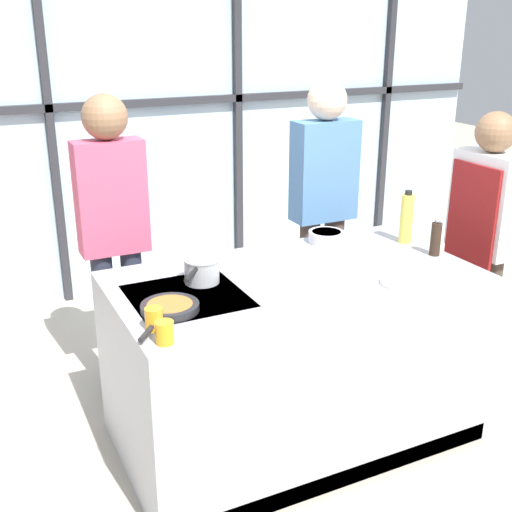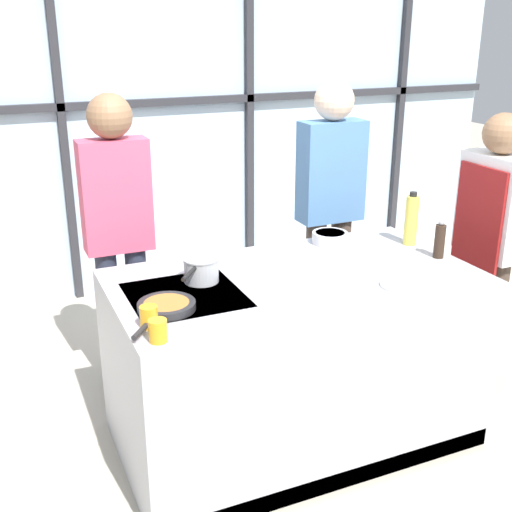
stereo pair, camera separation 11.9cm
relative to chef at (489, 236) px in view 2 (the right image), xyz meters
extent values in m
plane|color=#BCB29E|center=(-1.32, -0.08, -0.95)|extent=(18.00, 18.00, 0.00)
cube|color=silver|center=(-1.32, 2.36, 0.45)|extent=(6.40, 0.04, 2.80)
cube|color=#2D2D33|center=(-1.32, 2.31, 0.59)|extent=(6.40, 0.06, 0.06)
cube|color=#2D2D33|center=(-2.09, 2.31, 0.45)|extent=(0.06, 0.06, 2.80)
cube|color=#2D2D33|center=(-0.55, 2.31, 0.45)|extent=(0.06, 0.06, 2.80)
cube|color=#2D2D33|center=(0.98, 2.31, 0.45)|extent=(0.06, 0.06, 2.80)
cube|color=#A8AAB2|center=(-1.32, -0.08, -0.48)|extent=(1.84, 1.01, 0.94)
cube|color=black|center=(-1.90, -0.08, -0.02)|extent=(0.52, 0.52, 0.01)
cube|color=black|center=(-1.32, -0.57, -0.90)|extent=(1.81, 0.03, 0.10)
cylinder|color=#38383D|center=(-2.03, -0.20, -0.02)|extent=(0.13, 0.13, 0.01)
cylinder|color=#38383D|center=(-1.78, -0.20, -0.02)|extent=(0.13, 0.13, 0.01)
cylinder|color=#38383D|center=(-2.03, 0.05, -0.02)|extent=(0.13, 0.13, 0.01)
cylinder|color=#38383D|center=(-1.78, 0.05, -0.02)|extent=(0.13, 0.13, 0.01)
cylinder|color=#47382D|center=(0.01, -0.10, -0.53)|extent=(0.14, 0.14, 0.83)
cylinder|color=#47382D|center=(0.01, 0.10, -0.53)|extent=(0.14, 0.14, 0.83)
cube|color=white|center=(0.01, 0.00, 0.19)|extent=(0.20, 0.43, 0.60)
sphere|color=#8C6647|center=(0.01, 0.00, 0.60)|extent=(0.23, 0.23, 0.23)
cube|color=maroon|center=(-0.10, 0.00, -0.03)|extent=(0.02, 0.37, 0.92)
cylinder|color=#232838|center=(-1.93, 0.80, -0.50)|extent=(0.12, 0.12, 0.89)
cylinder|color=#232838|center=(-2.11, 0.80, -0.50)|extent=(0.12, 0.12, 0.89)
cube|color=#DB4C6B|center=(-2.02, 0.80, 0.27)|extent=(0.39, 0.17, 0.64)
sphere|color=#8C6647|center=(-2.02, 0.80, 0.71)|extent=(0.25, 0.25, 0.25)
cylinder|color=#47382D|center=(-0.53, 0.80, -0.50)|extent=(0.14, 0.14, 0.90)
cylinder|color=#47382D|center=(-0.72, 0.80, -0.50)|extent=(0.14, 0.14, 0.90)
cube|color=#4C7AAD|center=(-0.62, 0.80, 0.28)|extent=(0.42, 0.19, 0.65)
sphere|color=beige|center=(-0.62, 0.80, 0.73)|extent=(0.25, 0.25, 0.25)
cylinder|color=#232326|center=(-2.03, -0.20, 0.01)|extent=(0.26, 0.26, 0.03)
cylinder|color=#B26B2D|center=(-2.03, -0.20, 0.02)|extent=(0.20, 0.20, 0.01)
cylinder|color=#232326|center=(-2.18, -0.39, 0.01)|extent=(0.15, 0.18, 0.02)
cylinder|color=silver|center=(-1.78, 0.05, 0.05)|extent=(0.17, 0.17, 0.12)
cylinder|color=silver|center=(-1.78, 0.05, 0.11)|extent=(0.18, 0.18, 0.01)
cylinder|color=black|center=(-1.88, -0.08, 0.09)|extent=(0.11, 0.13, 0.02)
cylinder|color=white|center=(-0.88, -0.41, 0.00)|extent=(0.27, 0.27, 0.01)
cylinder|color=silver|center=(-0.91, 0.30, 0.02)|extent=(0.21, 0.21, 0.07)
cylinder|color=#4C4C51|center=(-0.91, 0.30, 0.05)|extent=(0.17, 0.17, 0.01)
cylinder|color=#E0CC4C|center=(-0.50, 0.10, 0.13)|extent=(0.07, 0.07, 0.28)
cylinder|color=black|center=(-0.50, 0.10, 0.29)|extent=(0.04, 0.04, 0.02)
cylinder|color=#332319|center=(-0.49, -0.14, 0.08)|extent=(0.06, 0.06, 0.18)
sphere|color=#B2B2B7|center=(-0.49, -0.14, 0.19)|extent=(0.03, 0.03, 0.03)
cylinder|color=orange|center=(-2.14, -0.48, 0.04)|extent=(0.08, 0.08, 0.09)
cylinder|color=orange|center=(-2.14, -0.34, 0.04)|extent=(0.08, 0.08, 0.09)
camera|label=1|loc=(-2.81, -2.69, 1.19)|focal=45.00mm
camera|label=2|loc=(-2.71, -2.74, 1.19)|focal=45.00mm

